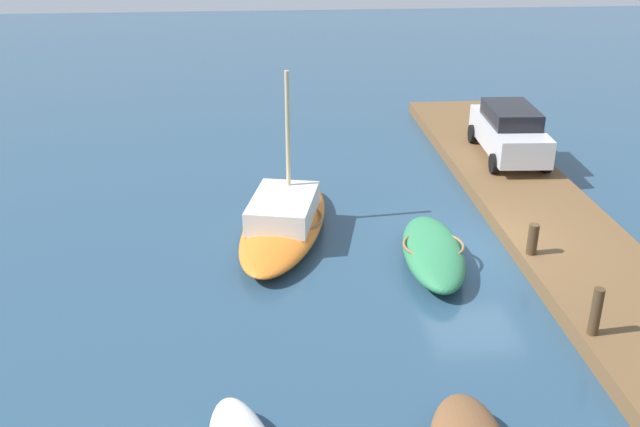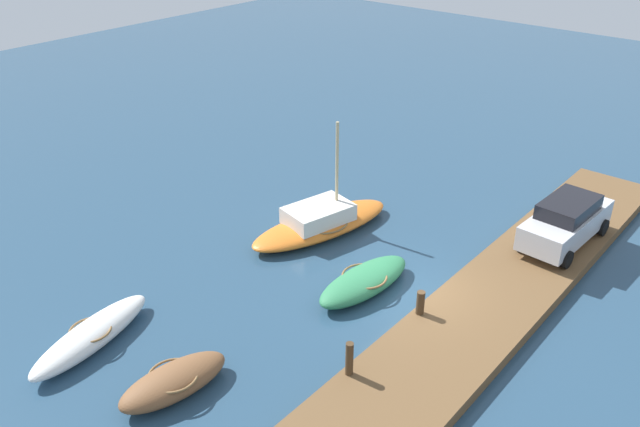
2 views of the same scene
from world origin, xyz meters
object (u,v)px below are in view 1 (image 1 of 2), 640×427
parked_car (509,131)px  mooring_post_mid_west (533,239)px  rowboat_green (433,252)px  sailboat_orange (284,219)px  mooring_post_west (596,312)px

parked_car → mooring_post_mid_west: bearing=169.6°
rowboat_green → mooring_post_mid_west: 2.46m
sailboat_orange → parked_car: bearing=-46.3°
mooring_post_mid_west → parked_car: (7.04, -1.68, 0.51)m
mooring_post_mid_west → parked_car: size_ratio=0.18×
mooring_post_mid_west → parked_car: 7.26m
mooring_post_west → parked_car: parked_car is taller
mooring_post_mid_west → mooring_post_west: bearing=180.0°
sailboat_orange → mooring_post_mid_west: bearing=-98.9°
parked_car → sailboat_orange: bearing=123.9°
rowboat_green → mooring_post_mid_west: bearing=-93.5°
mooring_post_west → rowboat_green: bearing=31.5°
mooring_post_west → parked_car: (10.60, -1.68, 0.38)m
mooring_post_west → mooring_post_mid_west: 3.57m
rowboat_green → sailboat_orange: bearing=65.3°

